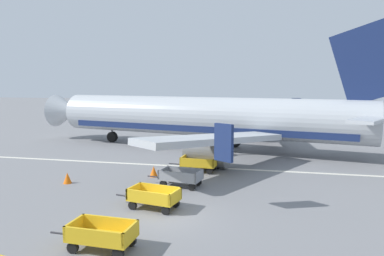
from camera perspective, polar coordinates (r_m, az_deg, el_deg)
name	(u,v)px	position (r m, az deg, el deg)	size (l,w,h in m)	color
ground_plane	(169,216)	(17.96, -3.67, -13.72)	(220.00, 220.00, 0.00)	slate
apron_stripe	(205,167)	(27.32, 2.10, -6.27)	(120.00, 0.36, 0.01)	silver
airplane	(214,118)	(33.81, 3.51, 1.61)	(37.51, 30.29, 11.34)	#B2B7BC
baggage_cart_second_in_row	(102,235)	(14.85, -14.13, -16.09)	(3.58, 1.52, 1.07)	gold
baggage_cart_third_in_row	(154,197)	(18.77, -6.08, -10.84)	(3.63, 1.83, 1.07)	gold
baggage_cart_fourth_in_row	(181,177)	(22.40, -1.81, -7.77)	(3.62, 1.77, 1.07)	gray
baggage_cart_far_end	(199,163)	(25.99, 1.09, -5.63)	(3.60, 1.59, 1.07)	gold
traffic_cone_near_plane	(67,178)	(24.45, -19.18, -7.50)	(0.53, 0.53, 0.70)	orange
traffic_cone_mid_apron	(154,171)	(24.81, -6.11, -6.87)	(0.56, 0.56, 0.73)	orange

